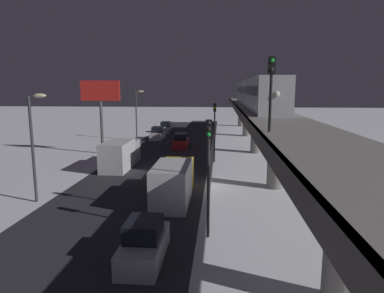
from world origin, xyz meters
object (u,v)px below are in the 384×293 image
(sedan_silver, at_px, (166,128))
(traffic_light_near, at_px, (209,162))
(sedan_red, at_px, (181,142))
(delivery_van, at_px, (121,154))
(sedan_white, at_px, (158,134))
(subway_train, at_px, (255,92))
(rail_signal, at_px, (271,81))
(traffic_light_mid, at_px, (215,124))
(box_truck, at_px, (174,181))
(sedan_silver_3, at_px, (144,244))
(commercial_billboard, at_px, (101,98))

(sedan_silver, relative_size, traffic_light_near, 0.72)
(sedan_red, distance_m, delivery_van, 13.07)
(delivery_van, bearing_deg, sedan_white, -90.58)
(subway_train, xyz_separation_m, rail_signal, (1.85, 27.95, 0.95))
(sedan_red, height_order, traffic_light_mid, traffic_light_mid)
(subway_train, height_order, box_truck, subway_train)
(subway_train, bearing_deg, traffic_light_near, 80.08)
(sedan_silver, relative_size, box_truck, 0.62)
(sedan_white, xyz_separation_m, box_truck, (-6.60, 29.77, 0.55))
(sedan_silver_3, bearing_deg, traffic_light_near, 43.44)
(box_truck, bearing_deg, traffic_light_near, 113.44)
(sedan_silver, distance_m, sedan_white, 8.30)
(sedan_white, relative_size, sedan_silver_3, 1.12)
(traffic_light_mid, bearing_deg, box_truck, 78.31)
(traffic_light_near, distance_m, traffic_light_mid, 19.27)
(traffic_light_mid, height_order, commercial_billboard, commercial_billboard)
(rail_signal, bearing_deg, traffic_light_near, 22.08)
(sedan_red, relative_size, traffic_light_near, 0.71)
(sedan_silver_3, xyz_separation_m, sedan_red, (1.80, -31.01, 0.00))
(rail_signal, relative_size, sedan_red, 0.88)
(rail_signal, distance_m, sedan_silver_3, 10.58)
(sedan_silver_3, relative_size, traffic_light_mid, 0.66)
(sedan_white, bearing_deg, delivery_van, 89.42)
(sedan_silver, xyz_separation_m, sedan_white, (-0.00, 8.30, 0.01))
(subway_train, xyz_separation_m, sedan_red, (9.82, 1.01, -6.63))
(subway_train, relative_size, sedan_white, 7.81)
(sedan_silver, bearing_deg, traffic_light_mid, 110.39)
(sedan_red, xyz_separation_m, commercial_billboard, (9.17, 4.96, 6.03))
(traffic_light_near, xyz_separation_m, traffic_light_mid, (0.00, -19.27, 0.00))
(sedan_red, bearing_deg, delivery_van, -111.57)
(sedan_silver_3, bearing_deg, commercial_billboard, 112.85)
(rail_signal, relative_size, sedan_silver_3, 0.95)
(sedan_silver, bearing_deg, sedan_silver_3, 97.75)
(commercial_billboard, bearing_deg, sedan_white, -109.80)
(sedan_silver, height_order, traffic_light_mid, traffic_light_mid)
(sedan_white, distance_m, sedan_silver_3, 39.27)
(box_truck, bearing_deg, sedan_red, -84.81)
(subway_train, xyz_separation_m, traffic_light_mid, (5.12, 10.00, -3.23))
(sedan_white, bearing_deg, traffic_light_near, 104.49)
(box_truck, bearing_deg, delivery_van, -55.49)
(sedan_silver_3, bearing_deg, box_truck, 88.72)
(box_truck, xyz_separation_m, traffic_light_mid, (-2.70, -13.05, 2.85))
(box_truck, height_order, delivery_van, same)
(sedan_silver_3, distance_m, traffic_light_mid, 22.47)
(sedan_silver_3, bearing_deg, sedan_white, 99.38)
(rail_signal, bearing_deg, sedan_silver, -73.70)
(sedan_white, bearing_deg, subway_train, 155.01)
(rail_signal, relative_size, sedan_white, 0.85)
(rail_signal, xyz_separation_m, delivery_van, (12.77, -14.79, -7.03))
(sedan_silver_3, xyz_separation_m, delivery_van, (6.60, -18.87, 0.55))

